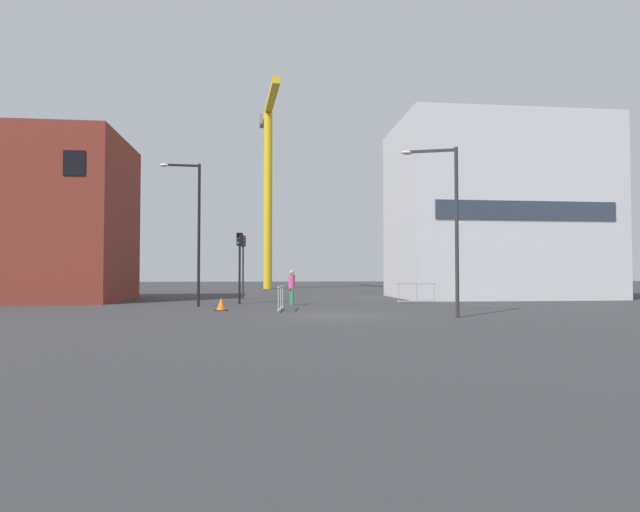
{
  "coord_description": "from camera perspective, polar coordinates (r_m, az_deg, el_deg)",
  "views": [
    {
      "loc": [
        -2.69,
        -19.98,
        1.64
      ],
      "look_at": [
        0.0,
        4.48,
        2.45
      ],
      "focal_mm": 28.97,
      "sensor_mm": 36.0,
      "label": 1
    }
  ],
  "objects": [
    {
      "name": "brick_building",
      "position": [
        34.1,
        -27.0,
        3.64
      ],
      "size": [
        7.61,
        7.95,
        9.62
      ],
      "color": "maroon",
      "rests_on": "ground"
    },
    {
      "name": "ground",
      "position": [
        20.22,
        1.39,
        -6.54
      ],
      "size": [
        160.0,
        160.0,
        0.0
      ],
      "primitive_type": "plane",
      "color": "#333335"
    },
    {
      "name": "construction_crane",
      "position": [
        55.28,
        -5.74,
        9.77
      ],
      "size": [
        1.97,
        13.85,
        19.47
      ],
      "color": "yellow",
      "rests_on": "ground"
    },
    {
      "name": "traffic_light_median",
      "position": [
        33.37,
        -8.49,
        -0.04
      ],
      "size": [
        0.34,
        0.39,
        4.04
      ],
      "color": "#2D2D30",
      "rests_on": "ground"
    },
    {
      "name": "office_block",
      "position": [
        36.56,
        18.75,
        4.69
      ],
      "size": [
        13.25,
        8.49,
        11.54
      ],
      "color": "silver",
      "rests_on": "ground"
    },
    {
      "name": "streetlamp_tall",
      "position": [
        26.04,
        -13.76,
        3.74
      ],
      "size": [
        1.96,
        0.29,
        7.01
      ],
      "color": "black",
      "rests_on": "ground"
    },
    {
      "name": "traffic_light_verge",
      "position": [
        27.97,
        -8.87,
        0.02
      ],
      "size": [
        0.35,
        0.39,
        3.8
      ],
      "color": "black",
      "rests_on": "ground"
    },
    {
      "name": "safety_barrier_left_run",
      "position": [
        28.81,
        10.61,
        -4.01
      ],
      "size": [
        2.25,
        0.15,
        1.08
      ],
      "color": "#9EA0A5",
      "rests_on": "ground"
    },
    {
      "name": "pedestrian_walking",
      "position": [
        26.47,
        -3.14,
        -3.17
      ],
      "size": [
        0.34,
        0.34,
        1.79
      ],
      "color": "#2D844C",
      "rests_on": "ground"
    },
    {
      "name": "traffic_cone_striped",
      "position": [
        23.08,
        -10.87,
        -5.29
      ],
      "size": [
        0.56,
        0.56,
        0.56
      ],
      "color": "black",
      "rests_on": "ground"
    },
    {
      "name": "streetlamp_short",
      "position": [
        19.88,
        14.0,
        4.53
      ],
      "size": [
        2.01,
        0.76,
        6.34
      ],
      "color": "#2D2D30",
      "rests_on": "ground"
    },
    {
      "name": "safety_barrier_front",
      "position": [
        22.43,
        -4.37,
        -4.64
      ],
      "size": [
        0.35,
        2.44,
        1.08
      ],
      "color": "#B2B5BA",
      "rests_on": "ground"
    }
  ]
}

